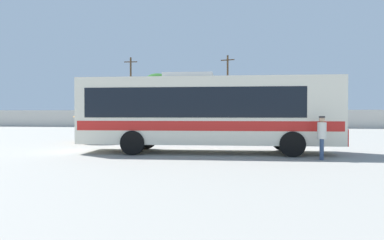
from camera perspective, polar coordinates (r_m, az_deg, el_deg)
The scene contains 13 objects.
ground_plane at distance 25.48m, azimuth 8.15°, elevation -2.91°, with size 300.00×300.00×0.00m, color gray.
perimeter_wall at distance 42.80m, azimuth 8.17°, elevation 0.19°, with size 80.00×0.30×2.23m, color beige.
coach_bus_cream_red at distance 15.37m, azimuth 2.13°, elevation 1.61°, with size 11.48×3.08×3.58m.
attendant_by_bus_door at distance 13.96m, azimuth 20.92°, elevation -2.33°, with size 0.41×0.41×1.67m.
vendor_umbrella_near_gate_orange at distance 21.51m, azimuth -16.14°, elevation 1.30°, with size 2.43×2.43×2.23m.
parked_car_leftmost_white at distance 40.83m, azimuth -11.34°, elevation -0.31°, with size 4.30×2.22×1.51m.
parked_car_second_grey at distance 39.98m, azimuth -2.11°, elevation -0.37°, with size 4.34×2.00×1.42m.
parked_car_third_red at distance 39.20m, azimuth 6.18°, elevation -0.38°, with size 4.27×2.09×1.45m.
parked_car_rightmost_red at distance 39.93m, azimuth 15.91°, elevation -0.36°, with size 4.37×2.29×1.50m.
utility_pole_near at distance 47.09m, azimuth -10.22°, elevation 4.85°, with size 1.80×0.24×9.39m.
utility_pole_far at distance 44.69m, azimuth 5.98°, elevation 5.04°, with size 1.77×0.57×9.35m.
roadside_tree_left at distance 50.40m, azimuth -5.77°, elevation 5.23°, with size 5.26×5.26×7.67m.
roadside_tree_midleft at distance 46.45m, azimuth 5.72°, elevation 3.47°, with size 3.57×3.57×5.25m.
Camera 1 is at (0.02, -15.42, 1.76)m, focal length 31.83 mm.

